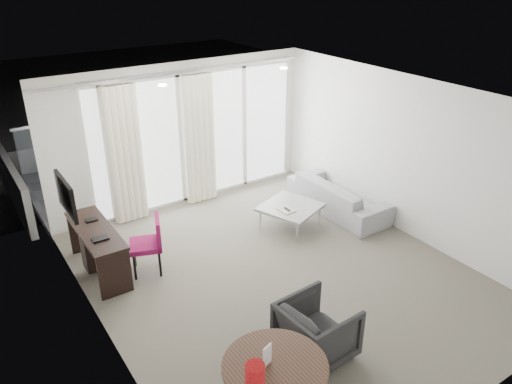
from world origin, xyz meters
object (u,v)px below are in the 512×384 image
rattan_chair_b (211,135)px  sofa (338,196)px  desk (98,250)px  tub_armchair (317,330)px  desk_chair (146,246)px  coffee_table (290,216)px  rattan_chair_a (226,155)px

rattan_chair_b → sofa: bearing=-77.5°
desk → tub_armchair: size_ratio=1.93×
desk_chair → coffee_table: bearing=18.1°
desk_chair → sofa: desk_chair is taller
desk → desk_chair: 0.70m
rattan_chair_a → rattan_chair_b: rattan_chair_b is taller
tub_armchair → coffee_table: size_ratio=0.87×
sofa → desk: bearing=83.5°
coffee_table → rattan_chair_b: bearing=80.8°
desk_chair → rattan_chair_b: 4.97m
tub_armchair → rattan_chair_b: 6.87m
desk → tub_armchair: (1.54, -3.08, 0.00)m
desk_chair → coffee_table: size_ratio=0.97×
rattan_chair_a → coffee_table: bearing=-111.9°
sofa → rattan_chair_a: rattan_chair_a is taller
tub_armchair → coffee_table: bearing=-34.8°
sofa → rattan_chair_b: size_ratio=2.35×
tub_armchair → desk_chair: bearing=16.4°
sofa → rattan_chair_b: 3.93m
desk_chair → rattan_chair_a: size_ratio=1.15×
tub_armchair → rattan_chair_b: (2.22, 6.50, 0.08)m
desk → tub_armchair: 3.44m
desk_chair → rattan_chair_b: size_ratio=1.01×
desk → coffee_table: 3.17m
tub_armchair → coffee_table: tub_armchair is taller
desk → rattan_chair_a: (3.45, 2.19, 0.02)m
desk_chair → sofa: 3.64m
desk → rattan_chair_b: rattan_chair_b is taller
rattan_chair_b → coffee_table: bearing=-93.3°
coffee_table → sofa: 1.09m
desk → desk_chair: (0.57, -0.39, 0.08)m
tub_armchair → desk: bearing=23.2°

